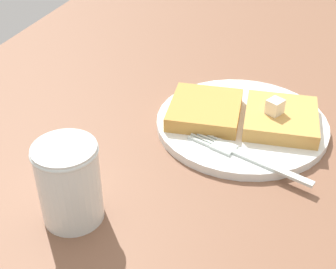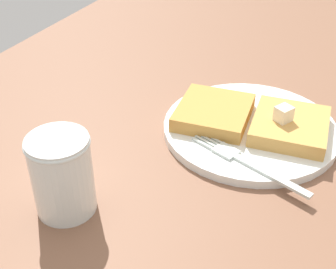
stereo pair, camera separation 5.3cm
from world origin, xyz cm
name	(u,v)px [view 2 (the right image)]	position (x,y,z in cm)	size (l,w,h in cm)	color
table_surface	(295,113)	(0.00, 0.00, 1.13)	(100.33, 100.33, 2.26)	brown
plate	(250,128)	(3.96, 9.03, 2.88)	(22.43, 22.43, 1.10)	white
toast_slice_left	(290,126)	(-0.93, 8.42, 4.31)	(9.09, 9.87, 1.88)	gold
toast_slice_middle	(214,112)	(8.85, 9.63, 4.31)	(9.09, 9.87, 1.88)	#C78D40
butter_pat_primary	(286,114)	(-0.27, 9.04, 6.21)	(1.92, 1.73, 1.92)	#F8EAC9
fork	(242,160)	(2.51, 16.67, 3.55)	(15.65, 6.37, 0.36)	silver
syrup_jar	(63,177)	(16.88, 31.01, 6.41)	(6.50, 6.50, 8.82)	#441E0A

